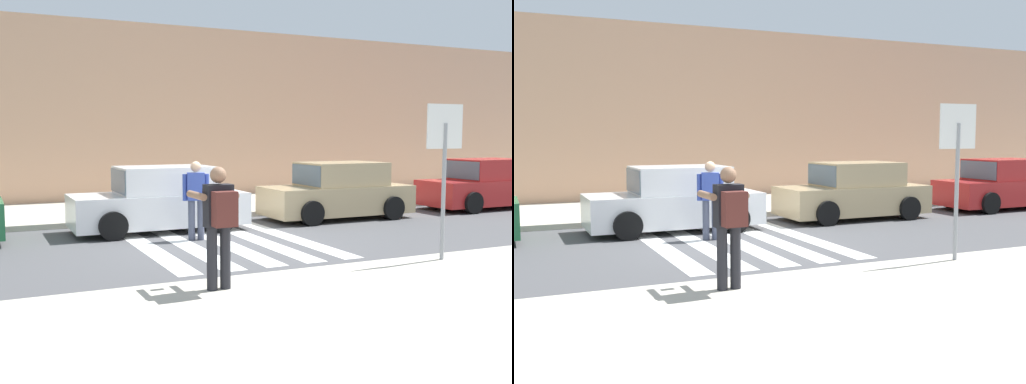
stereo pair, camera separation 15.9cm
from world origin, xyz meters
TOP-DOWN VIEW (x-y plane):
  - ground_plane at (0.00, 0.00)m, footprint 120.00×120.00m
  - sidewalk_near at (0.00, -6.20)m, footprint 60.00×6.00m
  - sidewalk_far at (0.00, 6.00)m, footprint 60.00×4.80m
  - building_facade_far at (0.00, 10.40)m, footprint 56.00×4.00m
  - crosswalk_stripe_0 at (-1.60, 0.20)m, footprint 0.44×5.20m
  - crosswalk_stripe_1 at (-0.80, 0.20)m, footprint 0.44×5.20m
  - crosswalk_stripe_2 at (0.00, 0.20)m, footprint 0.44×5.20m
  - crosswalk_stripe_3 at (0.80, 0.20)m, footprint 0.44×5.20m
  - crosswalk_stripe_4 at (1.60, 0.20)m, footprint 0.44×5.20m
  - stop_sign at (2.56, -3.62)m, footprint 0.76×0.08m
  - photographer_with_backpack at (-1.69, -3.89)m, footprint 0.58×0.84m
  - pedestrian_crossing at (-0.40, 0.76)m, footprint 0.56×0.34m
  - parked_car_white at (-0.75, 2.30)m, footprint 4.10×1.92m
  - parked_car_tan at (4.25, 2.30)m, footprint 4.10×1.92m
  - parked_car_red at (9.67, 2.30)m, footprint 4.10×1.92m

SIDE VIEW (x-z plane):
  - ground_plane at x=0.00m, z-range 0.00..0.00m
  - crosswalk_stripe_0 at x=-1.60m, z-range 0.00..0.01m
  - crosswalk_stripe_1 at x=-0.80m, z-range 0.00..0.01m
  - crosswalk_stripe_2 at x=0.00m, z-range 0.00..0.01m
  - crosswalk_stripe_3 at x=0.80m, z-range 0.00..0.01m
  - crosswalk_stripe_4 at x=1.60m, z-range 0.00..0.01m
  - sidewalk_near at x=0.00m, z-range 0.00..0.14m
  - sidewalk_far at x=0.00m, z-range 0.00..0.14m
  - parked_car_white at x=-0.75m, z-range -0.05..1.50m
  - parked_car_tan at x=4.25m, z-range -0.05..1.50m
  - parked_car_red at x=9.67m, z-range -0.05..1.50m
  - pedestrian_crossing at x=-0.40m, z-range 0.11..1.84m
  - photographer_with_backpack at x=-1.69m, z-range 0.31..2.03m
  - stop_sign at x=2.56m, z-range 0.76..3.44m
  - building_facade_far at x=0.00m, z-range 0.00..6.01m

